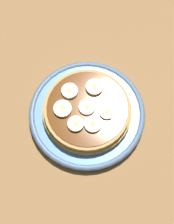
% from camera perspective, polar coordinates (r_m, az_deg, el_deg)
% --- Properties ---
extents(ground_plane, '(1.40, 1.40, 0.03)m').
position_cam_1_polar(ground_plane, '(0.68, -0.00, -1.07)').
color(ground_plane, olive).
extents(plate, '(0.23, 0.23, 0.02)m').
position_cam_1_polar(plate, '(0.66, -0.00, -0.31)').
color(plate, '#3F72B2').
rests_on(plate, ground_plane).
extents(pancake_stack, '(0.18, 0.17, 0.03)m').
position_cam_1_polar(pancake_stack, '(0.64, 0.11, 0.08)').
color(pancake_stack, '#B08C47').
rests_on(pancake_stack, plate).
extents(banana_slice_0, '(0.03, 0.03, 0.01)m').
position_cam_1_polar(banana_slice_0, '(0.63, 0.39, 0.77)').
color(banana_slice_0, '#EDE5C0').
rests_on(banana_slice_0, pancake_stack).
extents(banana_slice_1, '(0.03, 0.03, 0.01)m').
position_cam_1_polar(banana_slice_1, '(0.64, -3.00, 3.54)').
color(banana_slice_1, beige).
rests_on(banana_slice_1, pancake_stack).
extents(banana_slice_2, '(0.03, 0.03, 0.01)m').
position_cam_1_polar(banana_slice_2, '(0.61, -1.93, -2.05)').
color(banana_slice_2, '#F9ECB8').
rests_on(banana_slice_2, pancake_stack).
extents(banana_slice_3, '(0.03, 0.03, 0.01)m').
position_cam_1_polar(banana_slice_3, '(0.64, 1.28, 4.22)').
color(banana_slice_3, '#FDE4B2').
rests_on(banana_slice_3, pancake_stack).
extents(banana_slice_4, '(0.03, 0.03, 0.01)m').
position_cam_1_polar(banana_slice_4, '(0.61, 1.00, -2.10)').
color(banana_slice_4, beige).
rests_on(banana_slice_4, pancake_stack).
extents(banana_slice_5, '(0.03, 0.03, 0.01)m').
position_cam_1_polar(banana_slice_5, '(0.62, 3.42, -0.07)').
color(banana_slice_5, beige).
rests_on(banana_slice_5, pancake_stack).
extents(banana_slice_6, '(0.03, 0.03, 0.01)m').
position_cam_1_polar(banana_slice_6, '(0.63, -4.16, 0.54)').
color(banana_slice_6, '#F3EAC6').
rests_on(banana_slice_6, pancake_stack).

